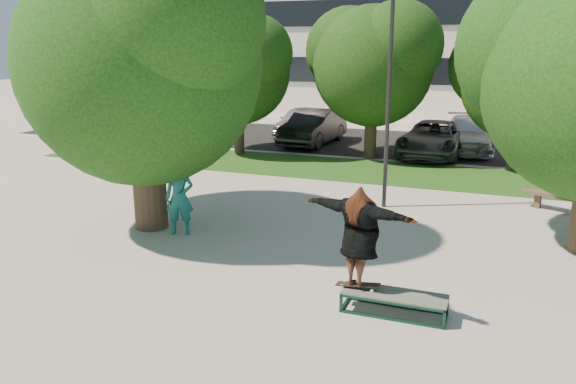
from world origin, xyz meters
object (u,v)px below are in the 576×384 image
at_px(tree_left, 140,50).
at_px(bystander, 180,197).
at_px(lamppost, 389,97).
at_px(car_grey, 433,138).
at_px(grind_box, 394,303).
at_px(car_dark, 313,127).
at_px(car_silver_a, 301,121).
at_px(car_silver_b, 468,134).

distance_m(tree_left, bystander, 3.65).
bearing_deg(lamppost, car_grey, 87.66).
distance_m(grind_box, car_dark, 17.35).
bearing_deg(car_dark, car_silver_a, 126.86).
xyz_separation_m(bystander, car_dark, (-1.03, 13.56, -0.13)).
xyz_separation_m(car_dark, car_grey, (5.60, -0.87, -0.09)).
height_order(lamppost, car_grey, lamppost).
bearing_deg(tree_left, car_silver_a, 95.01).
xyz_separation_m(tree_left, bystander, (1.07, -0.28, -3.48)).
xyz_separation_m(tree_left, grind_box, (6.79, -2.69, -4.23)).
relative_size(tree_left, grind_box, 3.95).
bearing_deg(tree_left, grind_box, -21.62).
bearing_deg(car_silver_b, bystander, -117.78).
bearing_deg(grind_box, car_grey, 94.37).
xyz_separation_m(tree_left, car_dark, (0.04, 13.28, -3.61)).
bearing_deg(car_silver_b, tree_left, -121.78).
relative_size(grind_box, car_silver_a, 0.41).
height_order(grind_box, car_dark, car_dark).
relative_size(tree_left, car_dark, 1.44).
distance_m(car_grey, car_silver_b, 2.13).
distance_m(lamppost, car_silver_b, 10.59).
height_order(lamppost, car_silver_a, lamppost).
bearing_deg(car_silver_a, car_dark, -56.68).
bearing_deg(bystander, lamppost, 24.05).
relative_size(tree_left, car_grey, 1.36).
bearing_deg(bystander, tree_left, 144.71).
xyz_separation_m(car_dark, car_silver_b, (6.91, 0.80, -0.07)).
relative_size(car_silver_a, car_grey, 0.85).
bearing_deg(grind_box, tree_left, 158.38).
height_order(tree_left, car_grey, tree_left).
relative_size(lamppost, bystander, 3.24).
bearing_deg(bystander, car_dark, 73.67).
bearing_deg(bystander, car_silver_a, 78.09).
bearing_deg(car_grey, tree_left, -112.00).
distance_m(bystander, car_silver_b, 15.52).
xyz_separation_m(lamppost, car_silver_a, (-6.64, 11.48, -2.39)).
distance_m(lamppost, bystander, 6.34).
xyz_separation_m(car_silver_a, car_dark, (1.39, -2.10, 0.05)).
height_order(car_grey, car_silver_b, car_silver_b).
bearing_deg(car_dark, car_grey, -5.41).
relative_size(car_dark, car_silver_b, 0.97).
bearing_deg(car_dark, bystander, -82.19).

